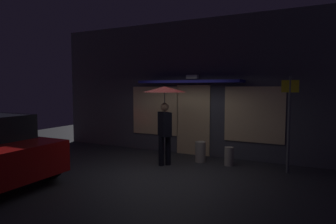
# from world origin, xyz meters

# --- Properties ---
(ground_plane) EXTENTS (18.00, 18.00, 0.00)m
(ground_plane) POSITION_xyz_m (0.00, 0.00, 0.00)
(ground_plane) COLOR #2D2D33
(building_facade) EXTENTS (10.17, 1.00, 4.22)m
(building_facade) POSITION_xyz_m (0.00, 2.34, 2.09)
(building_facade) COLOR #4C4C56
(building_facade) RESTS_ON ground
(person_with_umbrella) EXTENTS (1.18, 1.18, 2.15)m
(person_with_umbrella) POSITION_xyz_m (-0.20, 0.63, 1.67)
(person_with_umbrella) COLOR black
(person_with_umbrella) RESTS_ON ground
(street_sign_post) EXTENTS (0.40, 0.07, 2.40)m
(street_sign_post) POSITION_xyz_m (2.86, 1.35, 1.36)
(street_sign_post) COLOR #595B60
(street_sign_post) RESTS_ON ground
(sidewalk_bollard) EXTENTS (0.30, 0.30, 0.58)m
(sidewalk_bollard) POSITION_xyz_m (0.54, 1.41, 0.29)
(sidewalk_bollard) COLOR #B2A899
(sidewalk_bollard) RESTS_ON ground
(sidewalk_bollard_2) EXTENTS (0.24, 0.24, 0.51)m
(sidewalk_bollard_2) POSITION_xyz_m (1.38, 1.39, 0.25)
(sidewalk_bollard_2) COLOR #B2A899
(sidewalk_bollard_2) RESTS_ON ground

